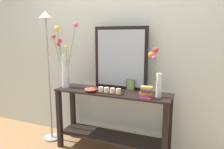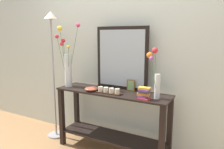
{
  "view_description": "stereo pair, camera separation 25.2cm",
  "coord_description": "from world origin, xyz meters",
  "px_view_note": "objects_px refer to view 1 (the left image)",
  "views": [
    {
      "loc": [
        0.97,
        -2.28,
        1.43
      ],
      "look_at": [
        0.0,
        0.0,
        0.98
      ],
      "focal_mm": 34.42,
      "sensor_mm": 36.0,
      "label": 1
    },
    {
      "loc": [
        1.2,
        -2.17,
        1.43
      ],
      "look_at": [
        0.0,
        0.0,
        0.98
      ],
      "focal_mm": 34.42,
      "sensor_mm": 36.0,
      "label": 2
    }
  ],
  "objects_px": {
    "mirror_leaning": "(121,58)",
    "picture_frame_small": "(131,85)",
    "console_table": "(112,116)",
    "candle_tray": "(109,91)",
    "decorative_bowl": "(91,89)",
    "vase_right": "(157,74)",
    "tall_vase_left": "(65,64)",
    "book_stack": "(146,92)",
    "floor_lamp": "(48,55)"
  },
  "relations": [
    {
      "from": "book_stack",
      "to": "vase_right",
      "type": "bearing_deg",
      "value": 44.7
    },
    {
      "from": "book_stack",
      "to": "floor_lamp",
      "type": "bearing_deg",
      "value": 175.68
    },
    {
      "from": "picture_frame_small",
      "to": "floor_lamp",
      "type": "xyz_separation_m",
      "value": [
        -1.11,
        -0.13,
        0.33
      ]
    },
    {
      "from": "console_table",
      "to": "decorative_bowl",
      "type": "xyz_separation_m",
      "value": [
        -0.23,
        -0.1,
        0.33
      ]
    },
    {
      "from": "vase_right",
      "to": "picture_frame_small",
      "type": "bearing_deg",
      "value": 157.09
    },
    {
      "from": "candle_tray",
      "to": "picture_frame_small",
      "type": "bearing_deg",
      "value": 49.46
    },
    {
      "from": "book_stack",
      "to": "mirror_leaning",
      "type": "bearing_deg",
      "value": 145.39
    },
    {
      "from": "vase_right",
      "to": "tall_vase_left",
      "type": "bearing_deg",
      "value": -178.69
    },
    {
      "from": "picture_frame_small",
      "to": "floor_lamp",
      "type": "height_order",
      "value": "floor_lamp"
    },
    {
      "from": "vase_right",
      "to": "floor_lamp",
      "type": "bearing_deg",
      "value": 179.43
    },
    {
      "from": "mirror_leaning",
      "to": "candle_tray",
      "type": "distance_m",
      "value": 0.44
    },
    {
      "from": "book_stack",
      "to": "tall_vase_left",
      "type": "bearing_deg",
      "value": 176.68
    },
    {
      "from": "mirror_leaning",
      "to": "decorative_bowl",
      "type": "bearing_deg",
      "value": -135.96
    },
    {
      "from": "picture_frame_small",
      "to": "floor_lamp",
      "type": "relative_size",
      "value": 0.08
    },
    {
      "from": "console_table",
      "to": "picture_frame_small",
      "type": "bearing_deg",
      "value": 32.05
    },
    {
      "from": "picture_frame_small",
      "to": "floor_lamp",
      "type": "distance_m",
      "value": 1.17
    },
    {
      "from": "floor_lamp",
      "to": "candle_tray",
      "type": "bearing_deg",
      "value": -5.21
    },
    {
      "from": "mirror_leaning",
      "to": "floor_lamp",
      "type": "distance_m",
      "value": 0.98
    },
    {
      "from": "console_table",
      "to": "tall_vase_left",
      "type": "xyz_separation_m",
      "value": [
        -0.63,
        -0.05,
        0.6
      ]
    },
    {
      "from": "mirror_leaning",
      "to": "decorative_bowl",
      "type": "relative_size",
      "value": 4.68
    },
    {
      "from": "candle_tray",
      "to": "book_stack",
      "type": "distance_m",
      "value": 0.43
    },
    {
      "from": "mirror_leaning",
      "to": "console_table",
      "type": "bearing_deg",
      "value": -105.39
    },
    {
      "from": "tall_vase_left",
      "to": "candle_tray",
      "type": "height_order",
      "value": "tall_vase_left"
    },
    {
      "from": "mirror_leaning",
      "to": "picture_frame_small",
      "type": "relative_size",
      "value": 5.5
    },
    {
      "from": "decorative_bowl",
      "to": "floor_lamp",
      "type": "xyz_separation_m",
      "value": [
        -0.69,
        0.09,
        0.38
      ]
    },
    {
      "from": "picture_frame_small",
      "to": "decorative_bowl",
      "type": "distance_m",
      "value": 0.47
    },
    {
      "from": "console_table",
      "to": "picture_frame_small",
      "type": "distance_m",
      "value": 0.44
    },
    {
      "from": "tall_vase_left",
      "to": "decorative_bowl",
      "type": "distance_m",
      "value": 0.49
    },
    {
      "from": "decorative_bowl",
      "to": "floor_lamp",
      "type": "distance_m",
      "value": 0.79
    },
    {
      "from": "tall_vase_left",
      "to": "floor_lamp",
      "type": "height_order",
      "value": "floor_lamp"
    },
    {
      "from": "floor_lamp",
      "to": "console_table",
      "type": "bearing_deg",
      "value": 0.58
    },
    {
      "from": "mirror_leaning",
      "to": "floor_lamp",
      "type": "relative_size",
      "value": 0.44
    },
    {
      "from": "console_table",
      "to": "mirror_leaning",
      "type": "height_order",
      "value": "mirror_leaning"
    },
    {
      "from": "vase_right",
      "to": "floor_lamp",
      "type": "xyz_separation_m",
      "value": [
        -1.45,
        0.01,
        0.15
      ]
    },
    {
      "from": "mirror_leaning",
      "to": "picture_frame_small",
      "type": "xyz_separation_m",
      "value": [
        0.15,
        -0.04,
        -0.31
      ]
    },
    {
      "from": "mirror_leaning",
      "to": "tall_vase_left",
      "type": "relative_size",
      "value": 0.94
    },
    {
      "from": "decorative_bowl",
      "to": "book_stack",
      "type": "relative_size",
      "value": 1.15
    },
    {
      "from": "vase_right",
      "to": "book_stack",
      "type": "bearing_deg",
      "value": -135.3
    },
    {
      "from": "picture_frame_small",
      "to": "book_stack",
      "type": "xyz_separation_m",
      "value": [
        0.25,
        -0.23,
        -0.0
      ]
    },
    {
      "from": "book_stack",
      "to": "floor_lamp",
      "type": "height_order",
      "value": "floor_lamp"
    },
    {
      "from": "console_table",
      "to": "tall_vase_left",
      "type": "height_order",
      "value": "tall_vase_left"
    },
    {
      "from": "floor_lamp",
      "to": "vase_right",
      "type": "bearing_deg",
      "value": -0.57
    },
    {
      "from": "vase_right",
      "to": "picture_frame_small",
      "type": "distance_m",
      "value": 0.41
    },
    {
      "from": "candle_tray",
      "to": "decorative_bowl",
      "type": "xyz_separation_m",
      "value": [
        -0.24,
        -0.01,
        -0.0
      ]
    },
    {
      "from": "tall_vase_left",
      "to": "candle_tray",
      "type": "bearing_deg",
      "value": -3.94
    },
    {
      "from": "console_table",
      "to": "floor_lamp",
      "type": "height_order",
      "value": "floor_lamp"
    },
    {
      "from": "candle_tray",
      "to": "decorative_bowl",
      "type": "height_order",
      "value": "candle_tray"
    },
    {
      "from": "floor_lamp",
      "to": "decorative_bowl",
      "type": "bearing_deg",
      "value": -7.51
    },
    {
      "from": "candle_tray",
      "to": "floor_lamp",
      "type": "relative_size",
      "value": 0.18
    },
    {
      "from": "tall_vase_left",
      "to": "book_stack",
      "type": "bearing_deg",
      "value": -3.32
    }
  ]
}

